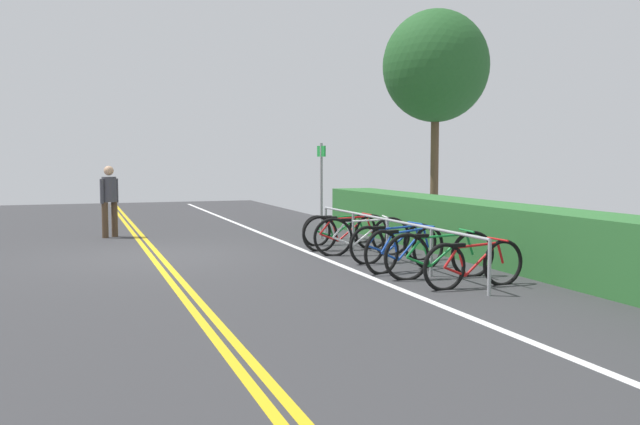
{
  "coord_description": "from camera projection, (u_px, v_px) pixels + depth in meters",
  "views": [
    {
      "loc": [
        12.78,
        -1.35,
        1.79
      ],
      "look_at": [
        1.72,
        2.58,
        0.87
      ],
      "focal_mm": 38.69,
      "sensor_mm": 36.0,
      "label": 1
    }
  ],
  "objects": [
    {
      "name": "ground_plane",
      "position": [
        156.0,
        258.0,
        12.6
      ],
      "size": [
        31.94,
        11.42,
        0.05
      ],
      "primitive_type": "cube",
      "color": "#353538"
    },
    {
      "name": "centre_line_yellow_inner",
      "position": [
        151.0,
        257.0,
        12.57
      ],
      "size": [
        28.74,
        0.1,
        0.0
      ],
      "primitive_type": "cube",
      "color": "gold",
      "rests_on": "ground_plane"
    },
    {
      "name": "centre_line_yellow_outer",
      "position": [
        160.0,
        256.0,
        12.63
      ],
      "size": [
        28.74,
        0.1,
        0.0
      ],
      "primitive_type": "cube",
      "color": "gold",
      "rests_on": "ground_plane"
    },
    {
      "name": "bike_lane_stripe_white",
      "position": [
        302.0,
        250.0,
        13.54
      ],
      "size": [
        28.74,
        0.12,
        0.0
      ],
      "primitive_type": "cube",
      "color": "white",
      "rests_on": "ground_plane"
    },
    {
      "name": "bike_rack",
      "position": [
        387.0,
        229.0,
        11.89
      ],
      "size": [
        6.29,
        0.05,
        0.76
      ],
      "color": "#9EA0A5",
      "rests_on": "ground_plane"
    },
    {
      "name": "bicycle_0",
      "position": [
        340.0,
        229.0,
        14.39
      ],
      "size": [
        0.46,
        1.74,
        0.68
      ],
      "color": "black",
      "rests_on": "ground_plane"
    },
    {
      "name": "bicycle_1",
      "position": [
        346.0,
        232.0,
        13.48
      ],
      "size": [
        0.46,
        1.8,
        0.74
      ],
      "color": "black",
      "rests_on": "ground_plane"
    },
    {
      "name": "bicycle_2",
      "position": [
        362.0,
        236.0,
        12.73
      ],
      "size": [
        0.56,
        1.78,
        0.75
      ],
      "color": "black",
      "rests_on": "ground_plane"
    },
    {
      "name": "bicycle_3",
      "position": [
        394.0,
        243.0,
        11.9
      ],
      "size": [
        0.46,
        1.73,
        0.7
      ],
      "color": "black",
      "rests_on": "ground_plane"
    },
    {
      "name": "bicycle_4",
      "position": [
        405.0,
        249.0,
        11.0
      ],
      "size": [
        0.65,
        1.68,
        0.74
      ],
      "color": "black",
      "rests_on": "ground_plane"
    },
    {
      "name": "bicycle_5",
      "position": [
        440.0,
        255.0,
        10.3
      ],
      "size": [
        0.46,
        1.81,
        0.74
      ],
      "color": "black",
      "rests_on": "ground_plane"
    },
    {
      "name": "bicycle_6",
      "position": [
        474.0,
        264.0,
        9.56
      ],
      "size": [
        0.46,
        1.65,
        0.7
      ],
      "color": "black",
      "rests_on": "ground_plane"
    },
    {
      "name": "pedestrian",
      "position": [
        109.0,
        197.0,
        15.59
      ],
      "size": [
        0.33,
        0.41,
        1.62
      ],
      "color": "#4C3826",
      "rests_on": "ground_plane"
    },
    {
      "name": "sign_post_near",
      "position": [
        321.0,
        181.0,
        15.35
      ],
      "size": [
        0.36,
        0.08,
        2.13
      ],
      "color": "gray",
      "rests_on": "ground_plane"
    },
    {
      "name": "hedge_backdrop",
      "position": [
        529.0,
        239.0,
        11.09
      ],
      "size": [
        15.24,
        1.06,
        1.0
      ],
      "primitive_type": "cube",
      "color": "#2D6B30",
      "rests_on": "ground_plane"
    },
    {
      "name": "tree_near_left",
      "position": [
        436.0,
        67.0,
        17.31
      ],
      "size": [
        2.67,
        2.67,
        5.51
      ],
      "color": "brown",
      "rests_on": "ground_plane"
    }
  ]
}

